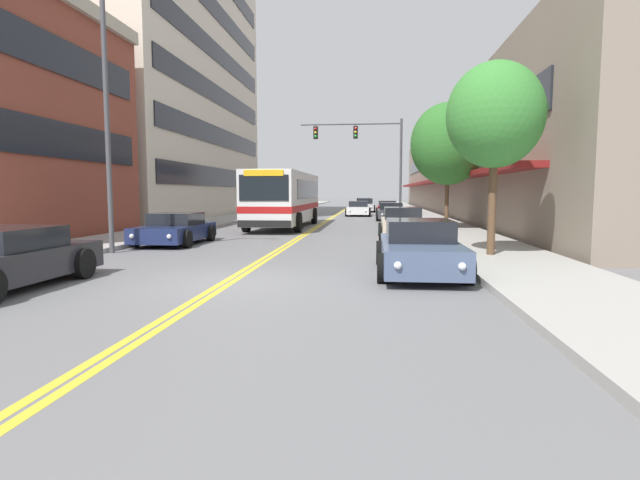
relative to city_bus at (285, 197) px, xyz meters
The scene contains 21 objects.
ground_plane 19.65m from the city_bus, 84.73° to the left, with size 240.00×240.00×0.00m, color slate.
sidewalk_left 20.26m from the city_bus, 105.11° to the left, with size 3.13×106.00×0.15m.
sidewalk_right 21.48m from the city_bus, 65.56° to the left, with size 3.13×106.00×0.15m.
centre_line 19.65m from the city_bus, 84.73° to the left, with size 0.34×106.00×0.01m.
office_tower_left 20.03m from the city_bus, 141.01° to the left, with size 12.08×25.91×25.26m.
storefront_row_right 24.52m from the city_bus, 53.07° to the left, with size 9.10×68.00×8.60m.
city_bus is the anchor object (origin of this frame).
car_charcoal_parked_left_near 19.05m from the city_bus, 97.69° to the right, with size 2.04×4.79×1.26m.
car_navy_parked_left_mid 10.17m from the city_bus, 104.77° to the right, with size 2.16×4.38×1.19m.
car_slate_blue_parked_right_foreground 17.01m from the city_bus, 68.92° to the right, with size 2.07×4.64×1.31m.
car_red_parked_right_mid 16.97m from the city_bus, 68.44° to the left, with size 1.97×4.88×1.24m.
car_dark_grey_parked_right_far 9.84m from the city_bus, 50.31° to the left, with size 2.09×4.15×1.24m.
car_champagne_parked_right_end 9.13m from the city_bus, 46.56° to the right, with size 2.02×4.21×1.34m.
car_white_moving_lead 14.40m from the city_bus, 74.79° to the left, with size 2.06×4.45×1.23m.
car_black_moving_second 30.18m from the city_bus, 82.46° to the left, with size 2.18×4.46×1.32m.
car_silver_moving_third 23.03m from the city_bus, 79.46° to the left, with size 1.98×4.24×1.36m.
traffic_signal_mast 11.09m from the city_bus, 64.40° to the left, with size 7.55×0.38×7.36m.
street_lamp_left_near 13.57m from the city_bus, 104.46° to the right, with size 1.78×0.28×8.43m.
street_tree_right_near 15.80m from the city_bus, 57.32° to the right, with size 2.75×2.75×5.55m.
street_tree_right_mid 9.40m from the city_bus, 16.27° to the right, with size 3.70×3.70×6.25m.
fire_hydrant 12.66m from the city_bus, 52.08° to the right, with size 0.31×0.23×0.81m.
Camera 1 is at (3.17, -10.65, 1.98)m, focal length 28.00 mm.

